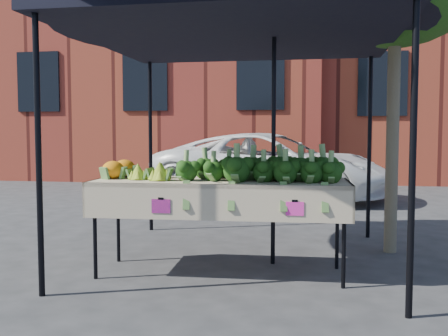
% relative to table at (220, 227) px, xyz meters
% --- Properties ---
extents(ground, '(90.00, 90.00, 0.00)m').
position_rel_table_xyz_m(ground, '(0.04, 0.13, -0.45)').
color(ground, '#2A2A2C').
extents(table, '(2.43, 0.90, 0.90)m').
position_rel_table_xyz_m(table, '(0.00, 0.00, 0.00)').
color(table, beige).
rests_on(table, ground).
extents(canopy, '(3.16, 3.16, 2.74)m').
position_rel_table_xyz_m(canopy, '(0.11, 0.54, 0.92)').
color(canopy, black).
rests_on(canopy, ground).
extents(broccoli_heap, '(1.57, 0.60, 0.30)m').
position_rel_table_xyz_m(broccoli_heap, '(0.36, 0.03, 0.60)').
color(broccoli_heap, black).
rests_on(broccoli_heap, table).
extents(romanesco_cluster, '(0.46, 0.50, 0.23)m').
position_rel_table_xyz_m(romanesco_cluster, '(-0.67, -0.01, 0.56)').
color(romanesco_cluster, '#A9B928').
rests_on(romanesco_cluster, table).
extents(cauliflower_pair, '(0.26, 0.46, 0.21)m').
position_rel_table_xyz_m(cauliflower_pair, '(-1.04, 0.07, 0.55)').
color(cauliflower_pair, orange).
rests_on(cauliflower_pair, table).
extents(vehicle, '(1.79, 2.45, 4.79)m').
position_rel_table_xyz_m(vehicle, '(0.03, 5.63, 1.95)').
color(vehicle, white).
rests_on(vehicle, ground).
extents(street_tree, '(2.04, 2.04, 4.01)m').
position_rel_table_xyz_m(street_tree, '(1.73, 1.20, 1.56)').
color(street_tree, '#1E4C14').
rests_on(street_tree, ground).
extents(building_left, '(12.00, 8.00, 9.00)m').
position_rel_table_xyz_m(building_left, '(-4.96, 12.13, 4.05)').
color(building_left, maroon).
rests_on(building_left, ground).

